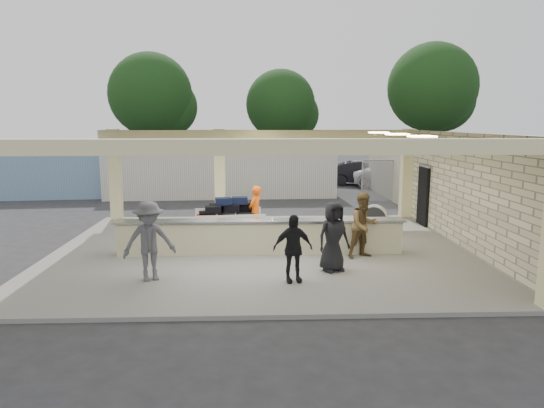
{
  "coord_description": "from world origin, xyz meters",
  "views": [
    {
      "loc": [
        -0.17,
        -13.92,
        3.82
      ],
      "look_at": [
        0.38,
        1.0,
        1.27
      ],
      "focal_mm": 32.0,
      "sensor_mm": 36.0,
      "label": 1
    }
  ],
  "objects_px": {
    "passenger_b": "(293,248)",
    "passenger_d": "(333,236)",
    "drum_fan": "(374,218)",
    "passenger_a": "(364,225)",
    "baggage_handler": "(255,212)",
    "car_white_b": "(439,175)",
    "baggage_counter": "(261,237)",
    "passenger_c": "(149,241)",
    "container_white": "(222,172)",
    "container_blue": "(33,174)",
    "luggage_cart": "(228,216)",
    "car_dark": "(362,173)",
    "car_white_a": "(397,176)"
  },
  "relations": [
    {
      "from": "car_white_a",
      "to": "passenger_a",
      "type": "bearing_deg",
      "value": -175.42
    },
    {
      "from": "car_white_b",
      "to": "baggage_handler",
      "type": "bearing_deg",
      "value": 166.52
    },
    {
      "from": "passenger_a",
      "to": "passenger_b",
      "type": "height_order",
      "value": "passenger_a"
    },
    {
      "from": "container_white",
      "to": "container_blue",
      "type": "xyz_separation_m",
      "value": [
        -9.53,
        0.1,
        -0.05
      ]
    },
    {
      "from": "luggage_cart",
      "to": "passenger_a",
      "type": "distance_m",
      "value": 4.67
    },
    {
      "from": "passenger_a",
      "to": "car_white_b",
      "type": "xyz_separation_m",
      "value": [
        7.61,
        14.46,
        -0.24
      ]
    },
    {
      "from": "passenger_c",
      "to": "car_white_a",
      "type": "xyz_separation_m",
      "value": [
        10.79,
        16.55,
        -0.37
      ]
    },
    {
      "from": "drum_fan",
      "to": "passenger_a",
      "type": "height_order",
      "value": "passenger_a"
    },
    {
      "from": "baggage_handler",
      "to": "container_white",
      "type": "xyz_separation_m",
      "value": [
        -1.7,
        9.37,
        0.31
      ]
    },
    {
      "from": "baggage_handler",
      "to": "container_white",
      "type": "distance_m",
      "value": 9.53
    },
    {
      "from": "passenger_a",
      "to": "container_blue",
      "type": "xyz_separation_m",
      "value": [
        -14.21,
        11.98,
        0.19
      ]
    },
    {
      "from": "baggage_counter",
      "to": "car_white_a",
      "type": "height_order",
      "value": "car_white_a"
    },
    {
      "from": "passenger_c",
      "to": "car_white_b",
      "type": "distance_m",
      "value": 20.85
    },
    {
      "from": "passenger_c",
      "to": "drum_fan",
      "type": "bearing_deg",
      "value": 12.89
    },
    {
      "from": "baggage_handler",
      "to": "car_white_b",
      "type": "relative_size",
      "value": 0.34
    },
    {
      "from": "container_white",
      "to": "drum_fan",
      "type": "bearing_deg",
      "value": -60.6
    },
    {
      "from": "passenger_c",
      "to": "car_white_b",
      "type": "height_order",
      "value": "passenger_c"
    },
    {
      "from": "passenger_c",
      "to": "passenger_d",
      "type": "relative_size",
      "value": 1.07
    },
    {
      "from": "baggage_handler",
      "to": "passenger_a",
      "type": "xyz_separation_m",
      "value": [
        2.98,
        -2.5,
        0.07
      ]
    },
    {
      "from": "luggage_cart",
      "to": "car_dark",
      "type": "height_order",
      "value": "car_dark"
    },
    {
      "from": "luggage_cart",
      "to": "passenger_a",
      "type": "relative_size",
      "value": 1.3
    },
    {
      "from": "passenger_a",
      "to": "container_white",
      "type": "bearing_deg",
      "value": 90.31
    },
    {
      "from": "baggage_counter",
      "to": "container_white",
      "type": "distance_m",
      "value": 11.55
    },
    {
      "from": "passenger_a",
      "to": "car_dark",
      "type": "height_order",
      "value": "passenger_a"
    },
    {
      "from": "car_white_b",
      "to": "car_dark",
      "type": "bearing_deg",
      "value": 93.2
    },
    {
      "from": "passenger_b",
      "to": "luggage_cart",
      "type": "bearing_deg",
      "value": 100.44
    },
    {
      "from": "baggage_counter",
      "to": "car_white_b",
      "type": "height_order",
      "value": "car_white_b"
    },
    {
      "from": "passenger_a",
      "to": "car_white_a",
      "type": "relative_size",
      "value": 0.38
    },
    {
      "from": "passenger_d",
      "to": "car_white_a",
      "type": "xyz_separation_m",
      "value": [
        6.35,
        15.98,
        -0.3
      ]
    },
    {
      "from": "baggage_handler",
      "to": "container_blue",
      "type": "bearing_deg",
      "value": -101.32
    },
    {
      "from": "car_white_b",
      "to": "container_blue",
      "type": "distance_m",
      "value": 21.97
    },
    {
      "from": "drum_fan",
      "to": "passenger_c",
      "type": "xyz_separation_m",
      "value": [
        -6.47,
        -4.55,
        0.42
      ]
    },
    {
      "from": "baggage_counter",
      "to": "luggage_cart",
      "type": "height_order",
      "value": "luggage_cart"
    },
    {
      "from": "baggage_counter",
      "to": "passenger_c",
      "type": "height_order",
      "value": "passenger_c"
    },
    {
      "from": "luggage_cart",
      "to": "drum_fan",
      "type": "height_order",
      "value": "luggage_cart"
    },
    {
      "from": "baggage_counter",
      "to": "passenger_c",
      "type": "xyz_separation_m",
      "value": [
        -2.65,
        -2.26,
        0.46
      ]
    },
    {
      "from": "passenger_a",
      "to": "passenger_c",
      "type": "relative_size",
      "value": 0.95
    },
    {
      "from": "passenger_d",
      "to": "car_white_b",
      "type": "distance_m",
      "value": 17.88
    },
    {
      "from": "baggage_counter",
      "to": "passenger_a",
      "type": "xyz_separation_m",
      "value": [
        2.83,
        -0.5,
        0.42
      ]
    },
    {
      "from": "passenger_a",
      "to": "luggage_cart",
      "type": "bearing_deg",
      "value": 125.06
    },
    {
      "from": "luggage_cart",
      "to": "drum_fan",
      "type": "distance_m",
      "value": 4.88
    },
    {
      "from": "container_blue",
      "to": "passenger_a",
      "type": "bearing_deg",
      "value": -45.31
    },
    {
      "from": "baggage_counter",
      "to": "baggage_handler",
      "type": "relative_size",
      "value": 4.88
    },
    {
      "from": "passenger_a",
      "to": "car_white_b",
      "type": "height_order",
      "value": "passenger_a"
    },
    {
      "from": "passenger_b",
      "to": "passenger_d",
      "type": "relative_size",
      "value": 0.91
    },
    {
      "from": "luggage_cart",
      "to": "passenger_d",
      "type": "relative_size",
      "value": 1.33
    },
    {
      "from": "passenger_b",
      "to": "baggage_counter",
      "type": "bearing_deg",
      "value": 95.39
    },
    {
      "from": "passenger_b",
      "to": "container_white",
      "type": "height_order",
      "value": "container_white"
    },
    {
      "from": "passenger_d",
      "to": "car_white_b",
      "type": "xyz_separation_m",
      "value": [
        8.64,
        15.65,
        -0.21
      ]
    },
    {
      "from": "passenger_b",
      "to": "car_white_a",
      "type": "relative_size",
      "value": 0.34
    }
  ]
}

